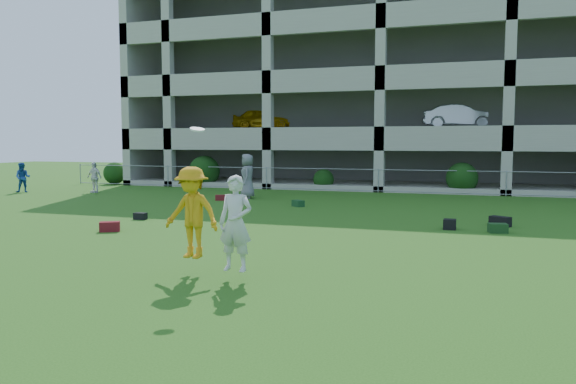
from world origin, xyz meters
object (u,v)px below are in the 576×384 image
(crate_d, at_px, (450,224))
(parking_garage, at_px, (402,87))
(bystander_c, at_px, (247,176))
(bystander_b, at_px, (94,177))
(frisbee_contest, at_px, (203,215))
(bystander_a, at_px, (23,177))

(crate_d, height_order, parking_garage, parking_garage)
(crate_d, bearing_deg, bystander_c, 144.29)
(bystander_b, distance_m, bystander_c, 8.35)
(bystander_c, bearing_deg, crate_d, 33.11)
(bystander_c, bearing_deg, bystander_b, -112.27)
(bystander_c, height_order, crate_d, bystander_c)
(bystander_b, relative_size, bystander_c, 0.77)
(bystander_c, distance_m, parking_garage, 15.25)
(parking_garage, bearing_deg, frisbee_contest, -90.52)
(frisbee_contest, distance_m, parking_garage, 27.77)
(frisbee_contest, bearing_deg, bystander_c, 109.34)
(crate_d, bearing_deg, parking_garage, 101.16)
(bystander_b, xyz_separation_m, bystander_c, (8.34, -0.16, 0.23))
(bystander_c, height_order, parking_garage, parking_garage)
(bystander_b, distance_m, parking_garage, 19.64)
(bystander_c, xyz_separation_m, frisbee_contest, (4.87, -13.88, 0.16))
(bystander_c, distance_m, frisbee_contest, 14.71)
(bystander_a, distance_m, crate_d, 21.66)
(parking_garage, bearing_deg, bystander_b, -135.34)
(bystander_b, bearing_deg, bystander_c, 7.92)
(bystander_b, bearing_deg, frisbee_contest, -37.72)
(bystander_a, relative_size, crate_d, 4.30)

